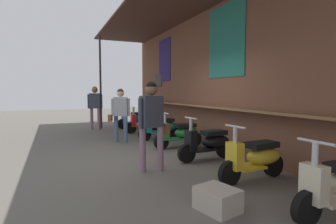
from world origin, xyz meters
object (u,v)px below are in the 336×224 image
(scooter_red, at_px, (146,122))
(scooter_green, at_px, (181,133))
(shopper_with_handbag, at_px, (152,117))
(shopper_passing, at_px, (95,103))
(scooter_black, at_px, (209,142))
(scooter_blue, at_px, (135,119))
(merchandise_crate, at_px, (217,199))
(shopper_browsing, at_px, (120,110))
(scooter_yellow, at_px, (256,158))
(scooter_teal, at_px, (162,127))

(scooter_red, xyz_separation_m, scooter_green, (2.88, 0.00, 0.00))
(shopper_with_handbag, relative_size, shopper_passing, 0.99)
(shopper_passing, bearing_deg, scooter_black, -146.29)
(scooter_blue, height_order, merchandise_crate, scooter_blue)
(scooter_blue, xyz_separation_m, shopper_passing, (-0.23, -1.59, 0.68))
(shopper_browsing, bearing_deg, scooter_yellow, 37.21)
(scooter_blue, xyz_separation_m, scooter_green, (4.27, 0.00, 0.00))
(scooter_yellow, bearing_deg, scooter_teal, -93.85)
(scooter_blue, relative_size, scooter_teal, 1.00)
(scooter_red, bearing_deg, scooter_black, 93.56)
(scooter_green, height_order, shopper_passing, shopper_passing)
(scooter_teal, distance_m, scooter_yellow, 4.27)
(scooter_black, distance_m, merchandise_crate, 2.57)
(scooter_green, distance_m, shopper_passing, 4.83)
(scooter_yellow, distance_m, shopper_passing, 7.59)
(scooter_blue, bearing_deg, scooter_black, 86.71)
(shopper_browsing, bearing_deg, scooter_green, 62.80)
(scooter_black, relative_size, merchandise_crate, 2.72)
(shopper_browsing, distance_m, shopper_passing, 3.08)
(scooter_red, height_order, shopper_browsing, shopper_browsing)
(scooter_teal, relative_size, scooter_black, 1.00)
(merchandise_crate, bearing_deg, scooter_green, 160.53)
(scooter_teal, height_order, shopper_browsing, shopper_browsing)
(scooter_red, distance_m, scooter_green, 2.88)
(shopper_with_handbag, bearing_deg, scooter_red, -33.70)
(scooter_green, distance_m, merchandise_crate, 3.84)
(scooter_black, height_order, shopper_with_handbag, shopper_with_handbag)
(scooter_green, bearing_deg, scooter_red, -90.85)
(scooter_yellow, relative_size, shopper_passing, 0.82)
(scooter_red, relative_size, shopper_with_handbag, 0.83)
(shopper_with_handbag, bearing_deg, scooter_teal, -41.37)
(scooter_black, relative_size, scooter_yellow, 1.00)
(scooter_blue, height_order, scooter_red, same)
(scooter_yellow, distance_m, shopper_browsing, 4.55)
(scooter_red, xyz_separation_m, scooter_teal, (1.49, -0.00, 0.00))
(scooter_teal, bearing_deg, scooter_red, -94.39)
(scooter_red, distance_m, merchandise_crate, 6.62)
(scooter_red, height_order, shopper_with_handbag, shopper_with_handbag)
(scooter_black, xyz_separation_m, shopper_with_handbag, (0.27, -1.44, 0.65))
(scooter_teal, distance_m, shopper_browsing, 1.44)
(scooter_red, relative_size, shopper_browsing, 0.88)
(shopper_browsing, xyz_separation_m, merchandise_crate, (5.05, 0.04, -0.82))
(merchandise_crate, bearing_deg, scooter_yellow, 119.74)
(scooter_blue, distance_m, scooter_yellow, 7.16)
(scooter_red, relative_size, scooter_teal, 1.00)
(scooter_red, bearing_deg, shopper_with_handbag, 75.94)
(scooter_yellow, relative_size, shopper_browsing, 0.88)
(scooter_green, bearing_deg, merchandise_crate, 69.68)
(shopper_passing, bearing_deg, shopper_with_handbag, -159.99)
(scooter_red, bearing_deg, scooter_green, 93.56)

